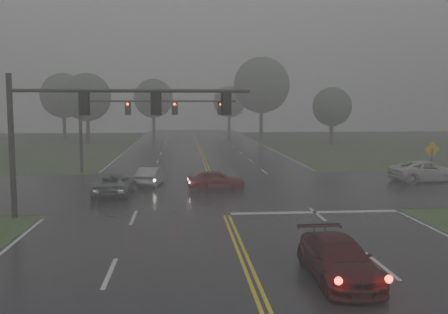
{
  "coord_description": "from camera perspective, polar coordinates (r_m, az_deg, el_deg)",
  "views": [
    {
      "loc": [
        -2.15,
        -9.81,
        5.39
      ],
      "look_at": [
        0.03,
        16.0,
        2.7
      ],
      "focal_mm": 40.0,
      "sensor_mm": 36.0,
      "label": 1
    }
  ],
  "objects": [
    {
      "name": "main_road",
      "position": [
        30.37,
        -0.7,
        -4.3
      ],
      "size": [
        18.0,
        160.0,
        0.02
      ],
      "primitive_type": "cube",
      "color": "black",
      "rests_on": "ground"
    },
    {
      "name": "cross_street",
      "position": [
        32.33,
        -0.96,
        -3.67
      ],
      "size": [
        120.0,
        14.0,
        0.02
      ],
      "primitive_type": "cube",
      "color": "black",
      "rests_on": "ground"
    },
    {
      "name": "stop_bar",
      "position": [
        25.68,
        10.35,
        -6.29
      ],
      "size": [
        8.5,
        0.5,
        0.01
      ],
      "primitive_type": "cube",
      "color": "silver",
      "rests_on": "ground"
    },
    {
      "name": "sedan_maroon",
      "position": [
        16.31,
        12.85,
        -13.53
      ],
      "size": [
        1.87,
        4.45,
        1.28
      ],
      "primitive_type": "imported",
      "rotation": [
        0.0,
        0.0,
        0.02
      ],
      "color": "#3D0B0C",
      "rests_on": "ground"
    },
    {
      "name": "sedan_red",
      "position": [
        31.99,
        -0.88,
        -3.77
      ],
      "size": [
        3.77,
        1.66,
        1.26
      ],
      "primitive_type": "imported",
      "rotation": [
        0.0,
        0.0,
        1.62
      ],
      "color": "maroon",
      "rests_on": "ground"
    },
    {
      "name": "sedan_silver",
      "position": [
        34.14,
        -8.3,
        -3.22
      ],
      "size": [
        2.01,
        3.94,
        1.24
      ],
      "primitive_type": "imported",
      "rotation": [
        0.0,
        0.0,
        2.95
      ],
      "color": "#9FA1A7",
      "rests_on": "ground"
    },
    {
      "name": "car_grey",
      "position": [
        31.04,
        -12.41,
        -4.21
      ],
      "size": [
        2.28,
        4.74,
        1.3
      ],
      "primitive_type": "imported",
      "rotation": [
        0.0,
        0.0,
        3.12
      ],
      "color": "slate",
      "rests_on": "ground"
    },
    {
      "name": "pickup_white",
      "position": [
        38.15,
        22.17,
        -2.64
      ],
      "size": [
        5.47,
        2.91,
        1.46
      ],
      "primitive_type": "imported",
      "rotation": [
        0.0,
        0.0,
        1.66
      ],
      "color": "silver",
      "rests_on": "ground"
    },
    {
      "name": "signal_gantry_near",
      "position": [
        24.74,
        -15.53,
        4.38
      ],
      "size": [
        11.49,
        0.3,
        6.9
      ],
      "color": "black",
      "rests_on": "ground"
    },
    {
      "name": "signal_gantry_far",
      "position": [
        40.81,
        -10.63,
        4.71
      ],
      "size": [
        12.6,
        0.33,
        6.5
      ],
      "color": "black",
      "rests_on": "ground"
    },
    {
      "name": "sign_diamond_east",
      "position": [
        38.21,
        22.65,
        0.3
      ],
      "size": [
        1.19,
        0.23,
        2.89
      ],
      "rotation": [
        0.0,
        0.0,
        0.16
      ],
      "color": "black",
      "rests_on": "ground"
    },
    {
      "name": "tree_nw_a",
      "position": [
        73.04,
        -15.39,
        6.6
      ],
      "size": [
        6.75,
        6.75,
        9.91
      ],
      "color": "#352C22",
      "rests_on": "ground"
    },
    {
      "name": "tree_ne_a",
      "position": [
        79.66,
        4.31,
        8.2
      ],
      "size": [
        8.86,
        8.86,
        13.01
      ],
      "color": "#352C22",
      "rests_on": "ground"
    },
    {
      "name": "tree_n_mid",
      "position": [
        89.06,
        -8.07,
        6.65
      ],
      "size": [
        6.84,
        6.84,
        10.05
      ],
      "color": "#352C22",
      "rests_on": "ground"
    },
    {
      "name": "tree_e_near",
      "position": [
        70.49,
        12.25,
        5.63
      ],
      "size": [
        5.38,
        5.38,
        7.9
      ],
      "color": "#352C22",
      "rests_on": "ground"
    },
    {
      "name": "tree_nw_b",
      "position": [
        83.58,
        -17.88,
        6.68
      ],
      "size": [
        7.15,
        7.15,
        10.5
      ],
      "color": "#352C22",
      "rests_on": "ground"
    },
    {
      "name": "tree_n_far",
      "position": [
        99.03,
        0.61,
        6.32
      ],
      "size": [
        6.28,
        6.28,
        9.22
      ],
      "color": "#352C22",
      "rests_on": "ground"
    }
  ]
}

